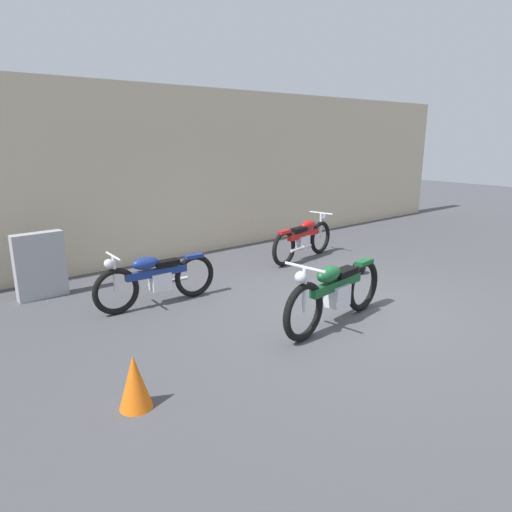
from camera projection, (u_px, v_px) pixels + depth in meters
The scene contains 8 objects.
ground_plane at pixel (348, 309), 6.93m from camera, with size 40.00×40.00×0.00m, color #47474C.
building_wall at pixel (188, 173), 9.83m from camera, with size 18.00×0.30×3.53m, color beige.
stone_marker at pixel (40, 266), 7.29m from camera, with size 0.76×0.20×1.07m, color #9E9EA3.
helmet at pixel (359, 267), 8.67m from camera, with size 0.25×0.25×0.25m, color black.
traffic_cone at pixel (135, 382), 4.34m from camera, with size 0.32×0.32×0.55m, color orange.
motorcycle_red at pixel (304, 239), 9.61m from camera, with size 2.05×0.66×0.93m.
motorcycle_green at pixel (335, 292), 6.24m from camera, with size 2.20×0.64×0.99m.
motorcycle_blue at pixel (156, 278), 6.99m from camera, with size 2.00×0.56×0.90m.
Camera 1 is at (-5.21, -4.13, 2.54)m, focal length 32.08 mm.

